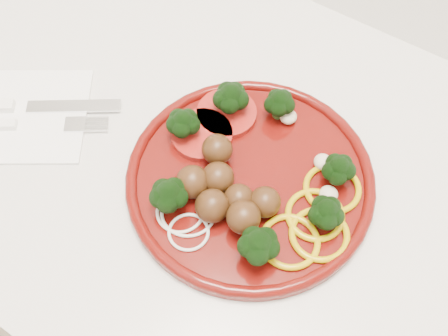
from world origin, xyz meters
The scene contains 5 objects.
counter centered at (0.00, 1.70, 0.45)m, with size 2.40×0.60×0.90m.
plate centered at (0.08, 1.68, 0.92)m, with size 0.29×0.29×0.06m.
napkin centered at (-0.21, 1.61, 0.90)m, with size 0.15×0.15×0.00m, color white.
knife centered at (-0.23, 1.61, 0.91)m, with size 0.19×0.14×0.01m.
fork centered at (-0.22, 1.58, 0.91)m, with size 0.17×0.13×0.01m.
Camera 1 is at (0.24, 1.39, 1.47)m, focal length 45.00 mm.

